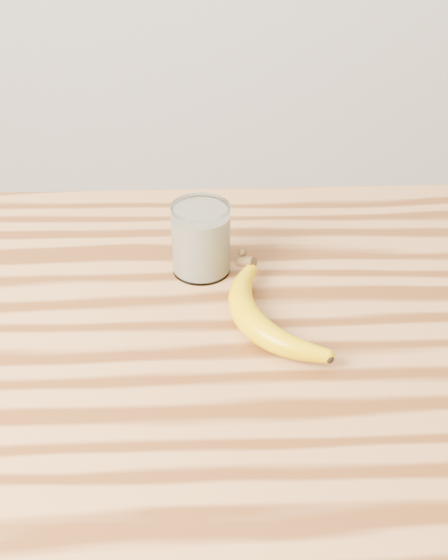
{
  "coord_description": "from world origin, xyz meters",
  "views": [
    {
      "loc": [
        -0.0,
        -0.71,
        1.49
      ],
      "look_at": [
        0.03,
        0.1,
        0.93
      ],
      "focal_mm": 50.0,
      "sensor_mm": 36.0,
      "label": 1
    }
  ],
  "objects": [
    {
      "name": "banana",
      "position": [
        0.05,
        0.03,
        0.92
      ],
      "size": [
        0.21,
        0.3,
        0.04
      ],
      "primitive_type": null,
      "rotation": [
        0.0,
        0.0,
        0.4
      ],
      "color": "#CB9E00",
      "rests_on": "table"
    },
    {
      "name": "table",
      "position": [
        0.0,
        0.0,
        0.77
      ],
      "size": [
        1.2,
        0.8,
        0.9
      ],
      "color": "#AA723F",
      "rests_on": "ground"
    },
    {
      "name": "smoothie_glass",
      "position": [
        -0.0,
        0.17,
        0.95
      ],
      "size": [
        0.08,
        0.08,
        0.1
      ],
      "color": "white",
      "rests_on": "table"
    }
  ]
}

